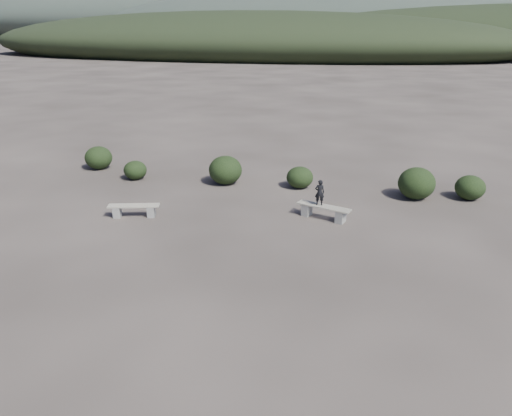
# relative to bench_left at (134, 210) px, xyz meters

# --- Properties ---
(ground) EXTENTS (1200.00, 1200.00, 0.00)m
(ground) POSITION_rel_bench_left_xyz_m (4.08, -4.36, -0.28)
(ground) COLOR #302925
(ground) RESTS_ON ground
(bench_left) EXTENTS (1.86, 0.90, 0.46)m
(bench_left) POSITION_rel_bench_left_xyz_m (0.00, 0.00, 0.00)
(bench_left) COLOR slate
(bench_left) RESTS_ON ground
(bench_right) EXTENTS (2.01, 0.98, 0.49)m
(bench_right) POSITION_rel_bench_left_xyz_m (6.65, 1.53, 0.02)
(bench_right) COLOR slate
(bench_right) RESTS_ON ground
(seated_person) EXTENTS (0.38, 0.29, 0.93)m
(seated_person) POSITION_rel_bench_left_xyz_m (6.47, 1.58, 0.68)
(seated_person) COLOR black
(seated_person) RESTS_ON bench_right
(shrub_a) EXTENTS (1.02, 1.02, 0.83)m
(shrub_a) POSITION_rel_bench_left_xyz_m (-2.12, 4.22, 0.14)
(shrub_a) COLOR black
(shrub_a) RESTS_ON ground
(shrub_b) EXTENTS (1.44, 1.44, 1.23)m
(shrub_b) POSITION_rel_bench_left_xyz_m (1.99, 4.59, 0.34)
(shrub_b) COLOR black
(shrub_b) RESTS_ON ground
(shrub_c) EXTENTS (1.13, 1.13, 0.91)m
(shrub_c) POSITION_rel_bench_left_xyz_m (5.21, 4.86, 0.18)
(shrub_c) COLOR black
(shrub_c) RESTS_ON ground
(shrub_d) EXTENTS (1.45, 1.45, 1.27)m
(shrub_d) POSITION_rel_bench_left_xyz_m (9.92, 4.65, 0.36)
(shrub_d) COLOR black
(shrub_d) RESTS_ON ground
(shrub_e) EXTENTS (1.16, 1.16, 0.97)m
(shrub_e) POSITION_rel_bench_left_xyz_m (11.98, 5.09, 0.21)
(shrub_e) COLOR black
(shrub_e) RESTS_ON ground
(shrub_f) EXTENTS (1.28, 1.28, 1.08)m
(shrub_f) POSITION_rel_bench_left_xyz_m (-4.60, 5.32, 0.26)
(shrub_f) COLOR black
(shrub_f) RESTS_ON ground
(mountain_ridges) EXTENTS (500.00, 400.00, 56.00)m
(mountain_ridges) POSITION_rel_bench_left_xyz_m (-3.41, 334.71, 10.56)
(mountain_ridges) COLOR black
(mountain_ridges) RESTS_ON ground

